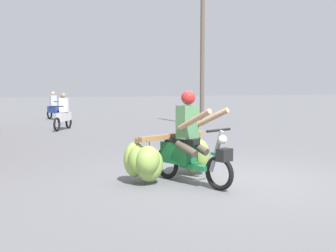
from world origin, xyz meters
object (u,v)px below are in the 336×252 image
motorbike_main_loaded (172,153)px  motorbike_distant_ahead_right (64,115)px  motorbike_distant_ahead_left (54,108)px  utility_pole (202,59)px

motorbike_main_loaded → motorbike_distant_ahead_right: (-0.30, 9.60, 0.08)m
motorbike_distant_ahead_left → motorbike_distant_ahead_right: bearing=-93.9°
motorbike_distant_ahead_right → motorbike_main_loaded: bearing=-88.2°
motorbike_distant_ahead_left → utility_pole: (5.30, -5.68, 2.24)m
motorbike_distant_ahead_left → utility_pole: 8.09m
motorbike_distant_ahead_right → utility_pole: 6.11m
motorbike_distant_ahead_left → motorbike_distant_ahead_right: (-0.35, -5.13, 0.00)m
motorbike_distant_ahead_left → motorbike_distant_ahead_right: 5.14m
motorbike_distant_ahead_right → utility_pole: (5.66, -0.55, 2.24)m
motorbike_distant_ahead_left → motorbike_distant_ahead_right: size_ratio=1.11×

